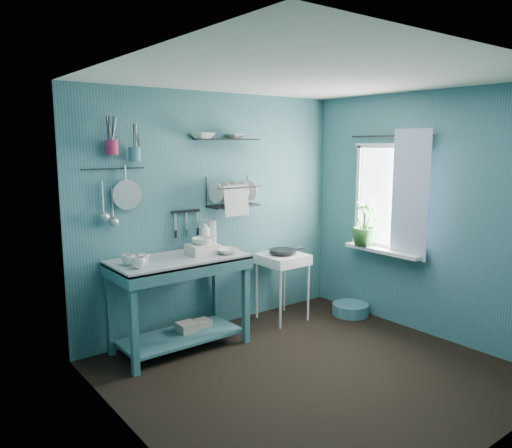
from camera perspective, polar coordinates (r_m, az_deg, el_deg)
floor at (r=4.56m, az=6.29°, el=-16.52°), size 3.20×3.20×0.00m
ceiling at (r=4.14m, az=6.93°, el=16.40°), size 3.20×3.20×0.00m
wall_back at (r=5.34m, az=-4.69°, el=1.37°), size 3.20×0.00×3.20m
wall_front at (r=3.30m, az=25.14°, el=-4.46°), size 3.20×0.00×3.20m
wall_left at (r=3.29m, az=-13.90°, el=-3.88°), size 0.00×3.00×3.00m
wall_right at (r=5.40m, az=18.87°, el=0.99°), size 0.00×3.00×3.00m
work_counter at (r=4.91m, az=-8.70°, el=-8.95°), size 1.31×0.70×0.91m
mug_left at (r=4.43m, az=-13.30°, el=-4.36°), size 0.12×0.12×0.10m
mug_mid at (r=4.56m, az=-12.67°, el=-3.97°), size 0.14×0.14×0.09m
mug_right at (r=4.57m, az=-14.36°, el=-3.99°), size 0.17×0.17×0.10m
wash_tub at (r=4.89m, az=-6.17°, el=-2.88°), size 0.28×0.22×0.10m
tub_bowl at (r=4.87m, az=-6.18°, el=-1.95°), size 0.19×0.19×0.06m
soap_bottle at (r=5.14m, az=-5.85°, el=-1.14°), size 0.11×0.12×0.30m
water_bottle at (r=5.21m, az=-5.03°, el=-1.09°), size 0.09×0.09×0.28m
counter_bowl at (r=4.89m, az=-3.36°, el=-3.11°), size 0.22×0.22×0.05m
hotplate_stand at (r=5.66m, az=3.04°, el=-7.20°), size 0.54×0.54×0.75m
frying_pan at (r=5.56m, az=3.08°, el=-3.11°), size 0.30×0.30×0.03m
knife_strip at (r=5.12m, az=-8.01°, el=1.44°), size 0.32×0.04×0.03m
dish_rack at (r=5.29m, az=-2.62°, el=3.72°), size 0.58×0.32×0.32m
upper_shelf at (r=5.25m, az=-3.47°, el=9.63°), size 0.72×0.28×0.01m
shelf_bowl_left at (r=5.10m, az=-6.15°, el=10.35°), size 0.26×0.26×0.06m
shelf_bowl_right at (r=5.31m, az=-2.44°, el=9.71°), size 0.22×0.22×0.05m
utensil_cup_magenta at (r=4.69m, az=-16.13°, el=8.42°), size 0.11×0.11×0.13m
utensil_cup_teal at (r=4.78m, az=-13.70°, el=7.76°), size 0.11×0.11×0.13m
colander at (r=4.79m, az=-14.56°, el=3.25°), size 0.28×0.03×0.28m
ladle_outer at (r=4.72m, az=-17.11°, el=2.86°), size 0.01×0.01×0.30m
ladle_inner at (r=4.76m, az=-16.08°, el=2.29°), size 0.01×0.01×0.30m
hook_rail at (r=4.75m, az=-16.00°, el=6.10°), size 0.60×0.01×0.01m
window_glass at (r=5.63m, az=15.05°, el=3.03°), size 0.00×1.10×1.10m
windowsill at (r=5.66m, az=14.27°, el=-2.97°), size 0.16×0.95×0.04m
curtain at (r=5.40m, az=17.18°, el=3.21°), size 0.00×1.35×1.35m
curtain_rod at (r=5.56m, az=15.05°, el=9.67°), size 0.02×1.05×0.02m
potted_plant at (r=5.74m, az=12.29°, el=0.06°), size 0.34×0.34×0.51m
storage_tin_large at (r=5.12m, az=-7.88°, el=-12.27°), size 0.18×0.18×0.22m
storage_tin_small at (r=5.24m, az=-6.11°, el=-11.83°), size 0.15×0.15×0.20m
floor_basin at (r=5.99m, az=10.75°, el=-9.54°), size 0.42×0.42×0.13m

